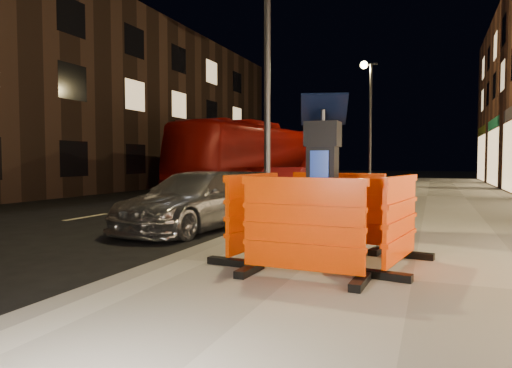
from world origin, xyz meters
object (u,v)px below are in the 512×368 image
at_px(parking_kiosk, 322,184).
at_px(barrier_kerbside, 253,215).
at_px(barrier_back, 337,211).
at_px(barrier_front, 302,229).
at_px(car_red, 283,204).
at_px(car_silver, 196,229).
at_px(barrier_bldgside, 400,222).
at_px(bus_doubledecker, 255,189).

height_order(parking_kiosk, barrier_kerbside, parking_kiosk).
bearing_deg(barrier_back, barrier_kerbside, -124.08).
distance_m(barrier_front, barrier_back, 1.90).
bearing_deg(barrier_front, car_red, 111.98).
distance_m(barrier_front, barrier_kerbside, 1.34).
relative_size(barrier_front, car_silver, 0.34).
xyz_separation_m(parking_kiosk, barrier_back, (0.00, 0.95, -0.44)).
bearing_deg(car_red, barrier_kerbside, -79.38).
xyz_separation_m(barrier_front, barrier_back, (0.00, 1.90, 0.00)).
height_order(barrier_front, barrier_bldgside, same).
bearing_deg(bus_doubledecker, barrier_kerbside, -62.85).
xyz_separation_m(barrier_front, car_silver, (-3.33, 3.69, -0.70)).
height_order(barrier_back, bus_doubledecker, bus_doubledecker).
height_order(parking_kiosk, bus_doubledecker, parking_kiosk).
xyz_separation_m(car_silver, car_red, (0.02, 5.87, 0.00)).
distance_m(car_silver, car_red, 5.87).
bearing_deg(barrier_kerbside, bus_doubledecker, 27.17).
distance_m(barrier_back, car_silver, 3.85).
distance_m(barrier_bldgside, car_silver, 5.13).
distance_m(barrier_back, barrier_bldgside, 1.34).
bearing_deg(barrier_front, barrier_bldgside, 47.92).
xyz_separation_m(parking_kiosk, barrier_kerbside, (-0.95, 0.00, -0.44)).
bearing_deg(car_silver, barrier_bldgside, -25.36).
height_order(barrier_back, car_silver, barrier_back).
bearing_deg(car_silver, barrier_kerbside, -41.76).
relative_size(barrier_back, bus_doubledecker, 0.12).
height_order(barrier_back, barrier_bldgside, same).
bearing_deg(car_red, parking_kiosk, -73.68).
bearing_deg(barrier_back, barrier_front, -79.08).
xyz_separation_m(parking_kiosk, barrier_front, (0.00, -0.95, -0.44)).
height_order(parking_kiosk, barrier_bldgside, parking_kiosk).
xyz_separation_m(parking_kiosk, bus_doubledecker, (-6.99, 15.53, -1.14)).
bearing_deg(barrier_front, bus_doubledecker, 115.90).
bearing_deg(parking_kiosk, car_silver, 148.46).
bearing_deg(barrier_bldgside, bus_doubledecker, 37.00).
bearing_deg(car_silver, barrier_back, -20.99).
xyz_separation_m(barrier_front, bus_doubledecker, (-6.99, 16.48, -0.70)).
bearing_deg(parking_kiosk, barrier_back, 97.92).
xyz_separation_m(barrier_back, car_red, (-3.30, 7.66, -0.70)).
relative_size(barrier_back, car_red, 0.39).
bearing_deg(bus_doubledecker, barrier_front, -61.12).
distance_m(parking_kiosk, car_silver, 4.46).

